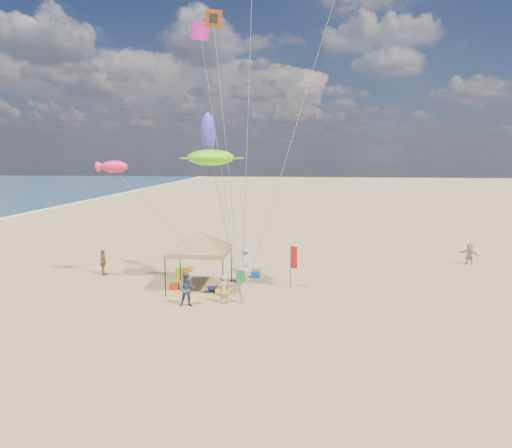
{
  "coord_description": "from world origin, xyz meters",
  "views": [
    {
      "loc": [
        2.79,
        -22.58,
        7.97
      ],
      "look_at": [
        0.0,
        3.0,
        4.0
      ],
      "focal_mm": 31.58,
      "sensor_mm": 36.0,
      "label": 1
    }
  ],
  "objects_px": {
    "canopy_tent": "(199,233)",
    "person_near_b": "(187,290)",
    "chair_green": "(241,277)",
    "person_near_c": "(246,260)",
    "feather_flag": "(293,260)",
    "person_far_a": "(103,262)",
    "person_far_c": "(469,254)",
    "person_near_a": "(224,290)",
    "beach_cart": "(224,291)",
    "cooler_red": "(174,286)",
    "cooler_blue": "(256,275)",
    "chair_yellow": "(180,273)"
  },
  "relations": [
    {
      "from": "person_near_b",
      "to": "person_near_a",
      "type": "bearing_deg",
      "value": 6.6
    },
    {
      "from": "feather_flag",
      "to": "person_near_c",
      "type": "xyz_separation_m",
      "value": [
        -3.3,
        3.41,
        -0.92
      ]
    },
    {
      "from": "person_far_a",
      "to": "person_far_c",
      "type": "height_order",
      "value": "person_far_a"
    },
    {
      "from": "chair_green",
      "to": "person_near_c",
      "type": "relative_size",
      "value": 0.39
    },
    {
      "from": "chair_yellow",
      "to": "person_far_a",
      "type": "xyz_separation_m",
      "value": [
        -5.32,
        0.24,
        0.52
      ]
    },
    {
      "from": "chair_green",
      "to": "person_near_b",
      "type": "bearing_deg",
      "value": -113.67
    },
    {
      "from": "canopy_tent",
      "to": "beach_cart",
      "type": "height_order",
      "value": "canopy_tent"
    },
    {
      "from": "feather_flag",
      "to": "beach_cart",
      "type": "xyz_separation_m",
      "value": [
        -3.94,
        -1.38,
        -1.6
      ]
    },
    {
      "from": "person_far_a",
      "to": "person_far_c",
      "type": "bearing_deg",
      "value": -88.5
    },
    {
      "from": "canopy_tent",
      "to": "beach_cart",
      "type": "xyz_separation_m",
      "value": [
        1.58,
        -0.89,
        -3.22
      ]
    },
    {
      "from": "cooler_red",
      "to": "person_near_b",
      "type": "height_order",
      "value": "person_near_b"
    },
    {
      "from": "person_far_c",
      "to": "canopy_tent",
      "type": "bearing_deg",
      "value": -120.82
    },
    {
      "from": "cooler_blue",
      "to": "chair_yellow",
      "type": "xyz_separation_m",
      "value": [
        -4.86,
        -0.77,
        0.16
      ]
    },
    {
      "from": "canopy_tent",
      "to": "feather_flag",
      "type": "relative_size",
      "value": 2.49
    },
    {
      "from": "chair_yellow",
      "to": "beach_cart",
      "type": "relative_size",
      "value": 0.78
    },
    {
      "from": "person_near_a",
      "to": "cooler_blue",
      "type": "bearing_deg",
      "value": -141.81
    },
    {
      "from": "canopy_tent",
      "to": "chair_green",
      "type": "relative_size",
      "value": 9.53
    },
    {
      "from": "person_near_b",
      "to": "person_far_c",
      "type": "bearing_deg",
      "value": 17.56
    },
    {
      "from": "chair_green",
      "to": "person_far_a",
      "type": "distance_m",
      "value": 9.4
    },
    {
      "from": "feather_flag",
      "to": "person_near_b",
      "type": "relative_size",
      "value": 1.45
    },
    {
      "from": "chair_yellow",
      "to": "person_near_c",
      "type": "distance_m",
      "value": 4.47
    },
    {
      "from": "cooler_red",
      "to": "person_near_a",
      "type": "bearing_deg",
      "value": -33.45
    },
    {
      "from": "canopy_tent",
      "to": "person_far_c",
      "type": "bearing_deg",
      "value": 23.87
    },
    {
      "from": "feather_flag",
      "to": "person_far_c",
      "type": "relative_size",
      "value": 1.69
    },
    {
      "from": "cooler_red",
      "to": "cooler_blue",
      "type": "distance_m",
      "value": 5.53
    },
    {
      "from": "person_near_a",
      "to": "person_near_b",
      "type": "height_order",
      "value": "person_near_b"
    },
    {
      "from": "beach_cart",
      "to": "person_near_b",
      "type": "relative_size",
      "value": 0.49
    },
    {
      "from": "beach_cart",
      "to": "person_near_b",
      "type": "bearing_deg",
      "value": -123.23
    },
    {
      "from": "feather_flag",
      "to": "chair_green",
      "type": "distance_m",
      "value": 3.81
    },
    {
      "from": "person_near_c",
      "to": "chair_green",
      "type": "bearing_deg",
      "value": 90.52
    },
    {
      "from": "person_near_c",
      "to": "person_far_a",
      "type": "distance_m",
      "value": 9.51
    },
    {
      "from": "canopy_tent",
      "to": "cooler_red",
      "type": "xyz_separation_m",
      "value": [
        -1.52,
        -0.29,
        -3.23
      ]
    },
    {
      "from": "person_near_a",
      "to": "person_far_c",
      "type": "distance_m",
      "value": 19.44
    },
    {
      "from": "canopy_tent",
      "to": "chair_yellow",
      "type": "bearing_deg",
      "value": 131.17
    },
    {
      "from": "canopy_tent",
      "to": "person_near_b",
      "type": "height_order",
      "value": "canopy_tent"
    },
    {
      "from": "canopy_tent",
      "to": "chair_yellow",
      "type": "xyz_separation_m",
      "value": [
        -1.83,
        2.1,
        -3.07
      ]
    },
    {
      "from": "cooler_blue",
      "to": "chair_green",
      "type": "relative_size",
      "value": 0.77
    },
    {
      "from": "person_near_c",
      "to": "canopy_tent",
      "type": "bearing_deg",
      "value": 61.26
    },
    {
      "from": "chair_yellow",
      "to": "person_near_b",
      "type": "xyz_separation_m",
      "value": [
        1.89,
        -5.31,
        0.58
      ]
    },
    {
      "from": "person_far_a",
      "to": "person_far_c",
      "type": "relative_size",
      "value": 1.09
    },
    {
      "from": "person_near_a",
      "to": "person_near_c",
      "type": "bearing_deg",
      "value": -132.84
    },
    {
      "from": "canopy_tent",
      "to": "person_far_a",
      "type": "relative_size",
      "value": 3.84
    },
    {
      "from": "feather_flag",
      "to": "person_near_a",
      "type": "height_order",
      "value": "feather_flag"
    },
    {
      "from": "feather_flag",
      "to": "cooler_red",
      "type": "bearing_deg",
      "value": -173.7
    },
    {
      "from": "person_near_a",
      "to": "person_far_a",
      "type": "xyz_separation_m",
      "value": [
        -9.03,
        4.86,
        0.09
      ]
    },
    {
      "from": "cooler_red",
      "to": "cooler_blue",
      "type": "relative_size",
      "value": 1.0
    },
    {
      "from": "cooler_blue",
      "to": "beach_cart",
      "type": "distance_m",
      "value": 4.03
    },
    {
      "from": "cooler_red",
      "to": "chair_yellow",
      "type": "distance_m",
      "value": 2.41
    },
    {
      "from": "beach_cart",
      "to": "person_near_a",
      "type": "relative_size",
      "value": 0.58
    },
    {
      "from": "chair_green",
      "to": "cooler_blue",
      "type": "bearing_deg",
      "value": 55.4
    }
  ]
}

